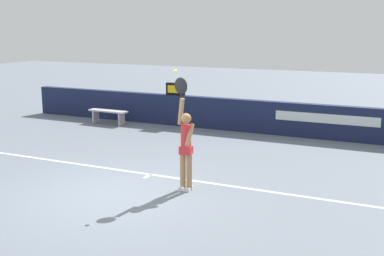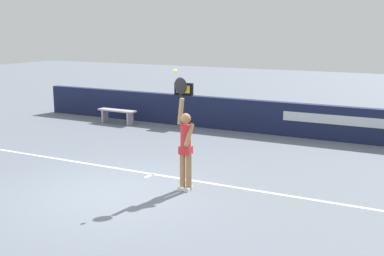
# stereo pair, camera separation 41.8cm
# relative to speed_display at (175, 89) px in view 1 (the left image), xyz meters

# --- Properties ---
(ground_plane) EXTENTS (60.00, 60.00, 0.00)m
(ground_plane) POSITION_rel_speed_display_xyz_m (2.12, -6.95, -1.25)
(ground_plane) COLOR slate
(court_lines) EXTENTS (12.45, 5.52, 0.00)m
(court_lines) POSITION_rel_speed_display_xyz_m (2.12, -8.12, -1.25)
(court_lines) COLOR white
(court_lines) RESTS_ON ground
(back_wall) EXTENTS (15.84, 0.29, 1.04)m
(back_wall) POSITION_rel_speed_display_xyz_m (2.13, 0.00, -0.73)
(back_wall) COLOR #182043
(back_wall) RESTS_ON ground
(speed_display) EXTENTS (0.68, 0.13, 0.41)m
(speed_display) POSITION_rel_speed_display_xyz_m (0.00, 0.00, 0.00)
(speed_display) COLOR black
(speed_display) RESTS_ON back_wall
(tennis_player) EXTENTS (0.44, 0.36, 2.36)m
(tennis_player) POSITION_rel_speed_display_xyz_m (3.31, -6.04, -0.29)
(tennis_player) COLOR #A77A50
(tennis_player) RESTS_ON ground
(tennis_ball) EXTENTS (0.07, 0.07, 0.07)m
(tennis_ball) POSITION_rel_speed_display_xyz_m (3.11, -6.09, 1.22)
(tennis_ball) COLOR #CCE437
(courtside_bench_near) EXTENTS (1.47, 0.41, 0.48)m
(courtside_bench_near) POSITION_rel_speed_display_xyz_m (-2.22, -0.83, -0.88)
(courtside_bench_near) COLOR #BAB1B9
(courtside_bench_near) RESTS_ON ground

